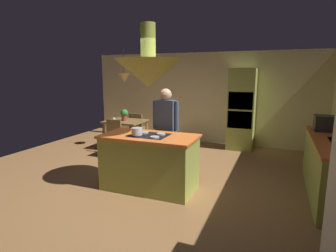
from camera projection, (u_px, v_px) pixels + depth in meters
name	position (u px, v px, depth m)	size (l,w,h in m)	color
ground	(155.00, 184.00, 5.00)	(8.16, 8.16, 0.00)	olive
wall_back	(204.00, 98.00, 7.91)	(6.80, 0.10, 2.55)	beige
kitchen_island	(150.00, 162.00, 4.73)	(1.61, 0.85, 0.96)	#939E42
counter_run_right	(332.00, 168.00, 4.42)	(0.73, 2.38, 0.94)	#939E42
oven_tower	(241.00, 109.00, 7.18)	(0.66, 0.62, 2.10)	#939E42
dining_table	(125.00, 125.00, 7.23)	(0.98, 0.86, 0.76)	brown
person_at_island	(166.00, 126.00, 5.26)	(0.53, 0.23, 1.69)	tan
range_hood	(148.00, 71.00, 4.45)	(1.10, 1.10, 1.00)	#939E42
pendant_light_over_table	(124.00, 78.00, 7.01)	(0.32, 0.32, 0.82)	#E0B266
chair_facing_island	(112.00, 135.00, 6.66)	(0.40, 0.40, 0.87)	brown
chair_by_back_wall	(137.00, 126.00, 7.86)	(0.40, 0.40, 0.87)	brown
potted_plant_on_table	(124.00, 114.00, 7.18)	(0.20, 0.20, 0.30)	#99382D
cup_on_table	(114.00, 120.00, 7.08)	(0.07, 0.07, 0.09)	white
microwave_on_counter	(329.00, 123.00, 4.95)	(0.46, 0.36, 0.28)	#232326
cooking_pot_on_cooktop	(137.00, 131.00, 4.57)	(0.18, 0.18, 0.12)	#B2B2B7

